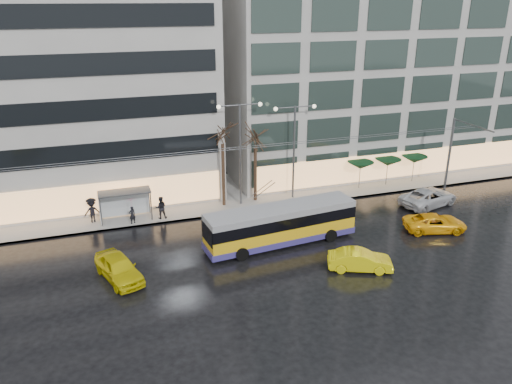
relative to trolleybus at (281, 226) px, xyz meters
name	(u,v)px	position (x,y,z in m)	size (l,w,h in m)	color
ground	(257,266)	(-2.74, -2.70, -1.46)	(140.00, 140.00, 0.00)	black
sidewalk	(231,192)	(-0.74, 11.30, -1.39)	(80.00, 10.00, 0.15)	gray
kerb	(247,212)	(-0.74, 6.35, -1.39)	(80.00, 0.10, 0.15)	slate
building_left	(11,75)	(-18.74, 16.30, 9.69)	(34.00, 14.00, 22.00)	#9D9A96
building_right	(372,46)	(16.26, 16.30, 11.19)	(32.00, 14.00, 25.00)	#9D9A96
trolleybus	(281,226)	(0.00, 0.00, 0.00)	(11.83, 4.87, 5.41)	gold
catenary	(239,171)	(-1.74, 5.23, 2.79)	(42.24, 5.12, 7.00)	#595B60
bus_shelter	(120,199)	(-11.12, 7.98, 0.50)	(4.20, 1.60, 2.51)	#595B60
street_lamp_near	(240,141)	(-0.74, 8.10, 4.53)	(3.96, 0.36, 9.03)	#595B60
street_lamp_far	(294,139)	(4.26, 8.10, 4.25)	(3.96, 0.36, 8.53)	#595B60
tree_a	(222,129)	(-2.24, 8.30, 5.62)	(3.20, 3.20, 8.40)	black
tree_b	(255,133)	(0.76, 8.50, 4.94)	(3.20, 3.20, 7.70)	black
parasol_a	(360,165)	(11.26, 8.30, 0.98)	(2.50, 2.50, 2.65)	#595B60
parasol_b	(388,162)	(14.26, 8.30, 0.98)	(2.50, 2.50, 2.65)	#595B60
parasol_c	(414,159)	(17.26, 8.30, 0.98)	(2.50, 2.50, 2.65)	#595B60
taxi_a	(119,268)	(-11.95, -1.43, -0.64)	(1.93, 4.81, 1.64)	#D3C30B
taxi_b	(360,260)	(3.76, -5.33, -0.75)	(1.52, 4.35, 1.43)	#FFEE0D
taxi_c	(435,223)	(12.47, -1.77, -0.78)	(2.26, 4.89, 1.36)	#FFB40D
sedan_silver	(428,197)	(15.16, 2.80, -0.67)	(2.63, 5.70, 1.58)	silver
pedestrian_a	(131,207)	(-10.33, 6.83, 0.18)	(1.25, 1.26, 2.19)	black
pedestrian_b	(161,208)	(-7.96, 7.13, -0.35)	(0.98, 0.79, 1.92)	black
pedestrian_c	(92,209)	(-13.42, 8.16, -0.18)	(1.34, 0.95, 2.11)	black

